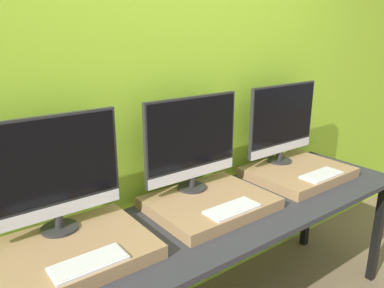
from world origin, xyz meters
name	(u,v)px	position (x,y,z in m)	size (l,w,h in m)	color
wall_back	(173,103)	(0.00, 0.76, 1.30)	(8.00, 0.04, 2.60)	#9ED12D
workbench	(218,224)	(0.00, 0.34, 0.71)	(2.53, 0.69, 0.78)	#2D2D33
wooden_riser_left	(73,251)	(-0.75, 0.42, 0.81)	(0.63, 0.50, 0.06)	#99754C
monitor_left	(53,171)	(-0.75, 0.58, 1.12)	(0.59, 0.16, 0.53)	#282828
keyboard_left	(89,263)	(-0.75, 0.24, 0.85)	(0.29, 0.13, 0.01)	silver
wooden_riser_center	(210,203)	(0.00, 0.42, 0.81)	(0.63, 0.50, 0.06)	#99754C
monitor_center	(192,141)	(0.00, 0.58, 1.12)	(0.59, 0.16, 0.53)	#282828
keyboard_center	(232,209)	(0.00, 0.24, 0.85)	(0.29, 0.13, 0.01)	silver
wooden_riser_right	(298,172)	(0.75, 0.42, 0.81)	(0.63, 0.50, 0.06)	#99754C
monitor_right	(282,121)	(0.75, 0.58, 1.12)	(0.59, 0.16, 0.53)	#282828
keyboard_right	(322,175)	(0.75, 0.24, 0.85)	(0.29, 0.13, 0.01)	silver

